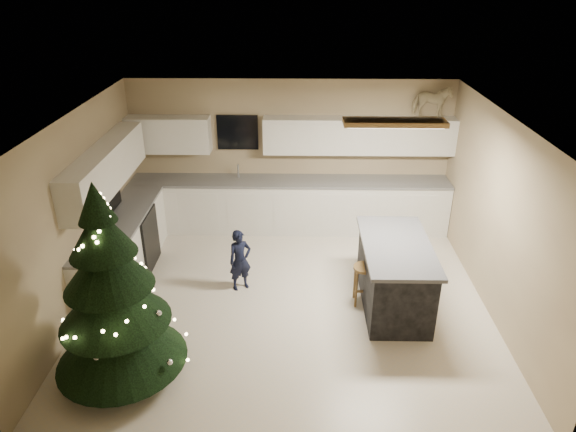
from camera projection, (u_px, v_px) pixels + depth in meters
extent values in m
plane|color=beige|center=(288.00, 300.00, 7.27)|extent=(5.50, 5.50, 0.00)
cube|color=tan|center=(290.00, 154.00, 8.94)|extent=(5.50, 0.02, 2.60)
cube|color=tan|center=(282.00, 344.00, 4.45)|extent=(5.50, 0.02, 2.60)
cube|color=tan|center=(79.00, 216.00, 6.74)|extent=(0.02, 5.00, 2.60)
cube|color=tan|center=(499.00, 219.00, 6.65)|extent=(0.02, 5.00, 2.60)
cube|color=silver|center=(287.00, 120.00, 6.13)|extent=(5.50, 5.00, 0.02)
cube|color=brown|center=(395.00, 122.00, 6.22)|extent=(1.25, 0.32, 0.06)
cube|color=white|center=(394.00, 125.00, 6.23)|extent=(1.15, 0.24, 0.02)
cube|color=beige|center=(290.00, 206.00, 9.05)|extent=(5.48, 0.60, 0.90)
cube|color=beige|center=(124.00, 249.00, 7.65)|extent=(0.60, 2.60, 0.90)
cube|color=slate|center=(290.00, 181.00, 8.83)|extent=(5.48, 0.62, 0.04)
cube|color=slate|center=(121.00, 221.00, 7.44)|extent=(0.62, 2.60, 0.04)
cube|color=beige|center=(169.00, 134.00, 8.65)|extent=(1.40, 0.35, 0.60)
cube|color=beige|center=(359.00, 136.00, 8.59)|extent=(3.20, 0.35, 0.60)
cube|color=beige|center=(106.00, 168.00, 7.22)|extent=(0.35, 2.60, 0.60)
cube|color=black|center=(238.00, 132.00, 8.76)|extent=(0.70, 0.04, 0.60)
cube|color=#99999E|center=(238.00, 182.00, 8.87)|extent=(0.55, 0.40, 0.06)
cylinder|color=#99999E|center=(238.00, 171.00, 8.89)|extent=(0.03, 0.03, 0.24)
cube|color=black|center=(132.00, 240.00, 7.92)|extent=(0.64, 0.75, 0.90)
cube|color=black|center=(110.00, 204.00, 7.66)|extent=(0.10, 0.75, 0.30)
cube|color=black|center=(394.00, 277.00, 6.98)|extent=(0.80, 1.60, 0.90)
cube|color=#38383A|center=(397.00, 246.00, 6.77)|extent=(0.90, 1.70, 0.05)
cylinder|color=brown|center=(365.00, 268.00, 6.97)|extent=(0.31, 0.31, 0.04)
cylinder|color=brown|center=(356.00, 290.00, 7.00)|extent=(0.03, 0.03, 0.55)
cylinder|color=brown|center=(372.00, 290.00, 7.00)|extent=(0.03, 0.03, 0.55)
cylinder|color=brown|center=(355.00, 281.00, 7.19)|extent=(0.03, 0.03, 0.55)
cylinder|color=brown|center=(370.00, 281.00, 7.19)|extent=(0.03, 0.03, 0.55)
cube|color=brown|center=(363.00, 291.00, 7.14)|extent=(0.23, 0.03, 0.03)
cylinder|color=#3F2816|center=(124.00, 363.00, 5.88)|extent=(0.13, 0.13, 0.32)
cone|color=black|center=(119.00, 333.00, 5.69)|extent=(1.45, 1.45, 0.75)
cone|color=black|center=(112.00, 297.00, 5.48)|extent=(1.20, 1.20, 0.64)
cone|color=black|center=(106.00, 263.00, 5.30)|extent=(0.94, 0.94, 0.59)
cone|color=black|center=(100.00, 231.00, 5.13)|extent=(0.68, 0.68, 0.53)
cone|color=black|center=(95.00, 202.00, 4.99)|extent=(0.38, 0.38, 0.43)
sphere|color=#FFD88C|center=(189.00, 356.00, 5.82)|extent=(0.04, 0.04, 0.04)
sphere|color=#FFD88C|center=(188.00, 338.00, 6.02)|extent=(0.04, 0.04, 0.04)
sphere|color=#FFD88C|center=(179.00, 324.00, 6.19)|extent=(0.04, 0.04, 0.04)
sphere|color=#FFD88C|center=(166.00, 313.00, 6.31)|extent=(0.04, 0.04, 0.04)
sphere|color=#FFD88C|center=(148.00, 306.00, 6.35)|extent=(0.04, 0.04, 0.04)
sphere|color=#FFD88C|center=(129.00, 303.00, 6.33)|extent=(0.04, 0.04, 0.04)
sphere|color=#FFD88C|center=(109.00, 303.00, 6.23)|extent=(0.04, 0.04, 0.04)
sphere|color=#FFD88C|center=(91.00, 307.00, 6.08)|extent=(0.04, 0.04, 0.04)
sphere|color=#FFD88C|center=(75.00, 313.00, 5.89)|extent=(0.04, 0.04, 0.04)
sphere|color=#FFD88C|center=(64.00, 321.00, 5.69)|extent=(0.04, 0.04, 0.04)
sphere|color=#FFD88C|center=(59.00, 329.00, 5.49)|extent=(0.04, 0.04, 0.04)
sphere|color=#FFD88C|center=(61.00, 336.00, 5.31)|extent=(0.04, 0.04, 0.04)
sphere|color=#FFD88C|center=(69.00, 340.00, 5.17)|extent=(0.04, 0.04, 0.04)
sphere|color=#FFD88C|center=(83.00, 340.00, 5.09)|extent=(0.04, 0.04, 0.04)
sphere|color=#FFD88C|center=(100.00, 337.00, 5.07)|extent=(0.04, 0.04, 0.04)
sphere|color=#FFD88C|center=(118.00, 329.00, 5.09)|extent=(0.04, 0.04, 0.04)
sphere|color=#FFD88C|center=(133.00, 319.00, 5.16)|extent=(0.04, 0.04, 0.04)
sphere|color=#FFD88C|center=(145.00, 306.00, 5.27)|extent=(0.04, 0.04, 0.04)
sphere|color=#FFD88C|center=(151.00, 294.00, 5.38)|extent=(0.04, 0.04, 0.04)
sphere|color=#FFD88C|center=(152.00, 282.00, 5.49)|extent=(0.04, 0.04, 0.04)
sphere|color=#FFD88C|center=(148.00, 272.00, 5.59)|extent=(0.04, 0.04, 0.04)
sphere|color=#FFD88C|center=(141.00, 263.00, 5.65)|extent=(0.04, 0.04, 0.04)
sphere|color=#FFD88C|center=(130.00, 257.00, 5.68)|extent=(0.04, 0.04, 0.04)
sphere|color=#FFD88C|center=(118.00, 253.00, 5.66)|extent=(0.04, 0.04, 0.04)
sphere|color=#FFD88C|center=(106.00, 250.00, 5.61)|extent=(0.04, 0.04, 0.04)
sphere|color=#FFD88C|center=(95.00, 250.00, 5.53)|extent=(0.04, 0.04, 0.04)
sphere|color=#FFD88C|center=(85.00, 250.00, 5.42)|extent=(0.04, 0.04, 0.04)
sphere|color=#FFD88C|center=(79.00, 251.00, 5.31)|extent=(0.04, 0.04, 0.04)
sphere|color=#FFD88C|center=(75.00, 251.00, 5.20)|extent=(0.04, 0.04, 0.04)
sphere|color=#FFD88C|center=(76.00, 251.00, 5.10)|extent=(0.04, 0.04, 0.04)
sphere|color=#FFD88C|center=(79.00, 250.00, 5.03)|extent=(0.04, 0.04, 0.04)
sphere|color=#FFD88C|center=(85.00, 247.00, 4.98)|extent=(0.04, 0.04, 0.04)
sphere|color=#FFD88C|center=(91.00, 242.00, 4.95)|extent=(0.04, 0.04, 0.04)
sphere|color=#FFD88C|center=(98.00, 237.00, 4.95)|extent=(0.04, 0.04, 0.04)
sphere|color=#FFD88C|center=(104.00, 230.00, 4.97)|extent=(0.04, 0.04, 0.04)
sphere|color=#FFD88C|center=(108.00, 223.00, 4.99)|extent=(0.04, 0.04, 0.04)
sphere|color=#FFD88C|center=(109.00, 217.00, 5.02)|extent=(0.04, 0.04, 0.04)
sphere|color=#FFD88C|center=(109.00, 210.00, 5.04)|extent=(0.04, 0.04, 0.04)
sphere|color=#FFD88C|center=(107.00, 204.00, 5.05)|extent=(0.04, 0.04, 0.04)
sphere|color=#FFD88C|center=(103.00, 199.00, 5.04)|extent=(0.04, 0.04, 0.04)
sphere|color=#FFD88C|center=(99.00, 194.00, 5.02)|extent=(0.04, 0.04, 0.04)
sphere|color=silver|center=(179.00, 347.00, 5.77)|extent=(0.07, 0.07, 0.07)
sphere|color=silver|center=(103.00, 308.00, 6.15)|extent=(0.07, 0.07, 0.07)
sphere|color=silver|center=(84.00, 355.00, 5.18)|extent=(0.07, 0.07, 0.07)
sphere|color=silver|center=(160.00, 304.00, 5.69)|extent=(0.07, 0.07, 0.07)
sphere|color=silver|center=(89.00, 286.00, 5.73)|extent=(0.07, 0.07, 0.07)
sphere|color=silver|center=(98.00, 308.00, 5.09)|extent=(0.07, 0.07, 0.07)
sphere|color=silver|center=(137.00, 265.00, 5.52)|extent=(0.07, 0.07, 0.07)
sphere|color=silver|center=(85.00, 257.00, 5.36)|extent=(0.07, 0.07, 0.07)
sphere|color=silver|center=(103.00, 257.00, 5.04)|extent=(0.07, 0.07, 0.07)
sphere|color=silver|center=(112.00, 228.00, 5.25)|extent=(0.07, 0.07, 0.07)
sphere|color=silver|center=(89.00, 219.00, 5.07)|extent=(0.07, 0.07, 0.07)
sphere|color=silver|center=(96.00, 205.00, 4.98)|extent=(0.07, 0.07, 0.07)
imported|color=black|center=(240.00, 260.00, 7.34)|extent=(0.40, 0.36, 0.93)
cube|color=brown|center=(430.00, 118.00, 8.40)|extent=(0.24, 0.02, 0.02)
cube|color=brown|center=(429.00, 117.00, 8.47)|extent=(0.24, 0.02, 0.02)
imported|color=beige|center=(432.00, 102.00, 8.32)|extent=(0.64, 0.35, 0.51)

